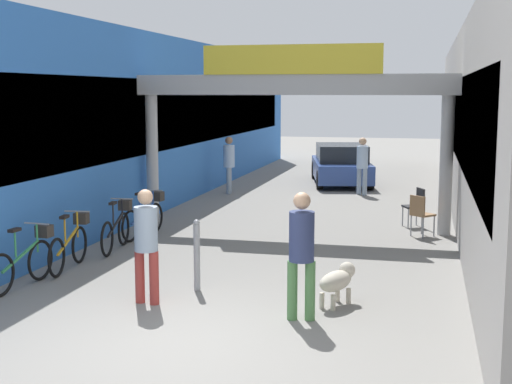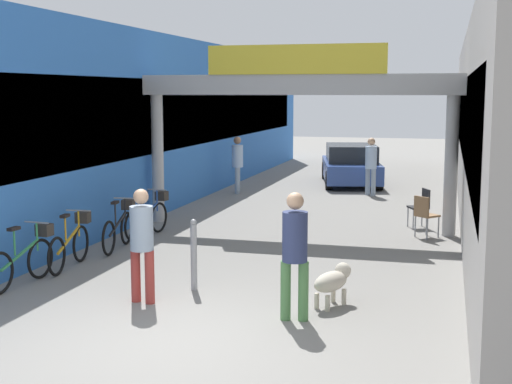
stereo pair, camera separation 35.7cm
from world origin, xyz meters
name	(u,v)px [view 1 (the left image)]	position (x,y,z in m)	size (l,w,h in m)	color
ground_plane	(179,340)	(0.00, 0.00, 0.00)	(80.00, 80.00, 0.00)	gray
storefront_left	(139,120)	(-5.09, 11.00, 2.25)	(3.00, 26.00, 4.50)	blue
arcade_sign_gateway	(292,99)	(0.00, 7.58, 2.91)	(7.40, 0.47, 4.09)	#B2B2B2
pedestrian_with_dog	(302,247)	(1.34, 1.15, 1.01)	(0.40, 0.39, 1.75)	#4C7F47
pedestrian_companion	(146,239)	(-0.97, 1.38, 0.96)	(0.40, 0.39, 1.69)	#99332D
pedestrian_carrying_crate	(362,162)	(1.08, 13.21, 0.99)	(0.48, 0.48, 1.72)	#8C9EB2
pedestrian_elderly_walking	(229,161)	(-2.87, 12.59, 0.99)	(0.40, 0.40, 1.72)	#8C9EB2
dog_on_leash	(338,280)	(1.74, 1.95, 0.37)	(0.58, 0.84, 0.59)	beige
bicycle_green_nearest	(25,259)	(-3.20, 1.79, 0.44)	(0.46, 1.69, 0.98)	black
bicycle_orange_second	(71,244)	(-3.07, 3.02, 0.44)	(0.46, 1.69, 0.98)	black
bicycle_black_third	(117,228)	(-2.91, 4.61, 0.44)	(0.46, 1.68, 0.98)	black
bicycle_blue_farthest	(146,216)	(-2.85, 5.92, 0.44)	(0.46, 1.68, 0.98)	black
bollard_post_metal	(197,255)	(-0.48, 2.21, 0.57)	(0.10, 0.10, 1.12)	gray
cafe_chair_wood_nearer	(420,212)	(2.85, 7.25, 0.54)	(0.56, 0.56, 0.89)	gray
cafe_chair_black_farther	(416,204)	(2.74, 8.38, 0.54)	(0.53, 0.53, 0.89)	gray
parked_car_blue	(341,165)	(0.17, 15.63, 0.64)	(2.54, 4.28, 1.33)	#2D478C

